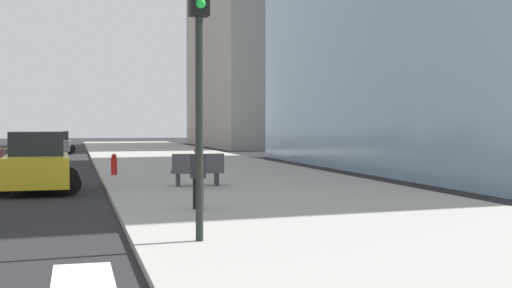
# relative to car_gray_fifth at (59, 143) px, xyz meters

# --- Properties ---
(sidewalk_kerb_east) EXTENTS (10.00, 120.00, 0.15)m
(sidewalk_kerb_east) POSITION_rel_car_gray_fifth_xyz_m (7.21, -29.49, -0.74)
(sidewalk_kerb_east) COLOR #9E9B93
(sidewalk_kerb_east) RESTS_ON ground
(parking_garage_concrete) EXTENTS (18.00, 24.00, 24.09)m
(parking_garage_concrete) POSITION_rel_car_gray_fifth_xyz_m (22.99, 13.81, 11.23)
(parking_garage_concrete) COLOR #9E9B93
(parking_garage_concrete) RESTS_ON ground
(car_gray_fifth) EXTENTS (2.50, 3.94, 1.74)m
(car_gray_fifth) POSITION_rel_car_gray_fifth_xyz_m (0.00, 0.00, 0.00)
(car_gray_fifth) COLOR slate
(car_gray_fifth) RESTS_ON ground
(car_yellow_sixth) EXTENTS (2.91, 4.59, 2.03)m
(car_yellow_sixth) POSITION_rel_car_gray_fifth_xyz_m (-0.04, -30.70, 0.14)
(car_yellow_sixth) COLOR gold
(car_yellow_sixth) RESTS_ON ground
(traffic_light_near_corner) EXTENTS (0.36, 0.41, 5.09)m
(traffic_light_near_corner) POSITION_rel_car_gray_fifth_xyz_m (3.40, -42.67, 2.90)
(traffic_light_near_corner) COLOR black
(traffic_light_near_corner) RESTS_ON sidewalk_kerb_east
(park_bench) EXTENTS (1.82, 0.62, 1.12)m
(park_bench) POSITION_rel_car_gray_fifth_xyz_m (5.30, -31.58, -0.13)
(park_bench) COLOR #47474C
(park_bench) RESTS_ON sidewalk_kerb_east
(pedestrian_waiting_east) EXTENTS (0.39, 0.39, 1.59)m
(pedestrian_waiting_east) POSITION_rel_car_gray_fifth_xyz_m (4.19, -38.04, 0.21)
(pedestrian_waiting_east) COLOR black
(pedestrian_waiting_east) RESTS_ON sidewalk_kerb_east
(fire_hydrant) EXTENTS (0.26, 0.26, 0.89)m
(fire_hydrant) POSITION_rel_car_gray_fifth_xyz_m (2.79, -25.56, -0.24)
(fire_hydrant) COLOR red
(fire_hydrant) RESTS_ON sidewalk_kerb_east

